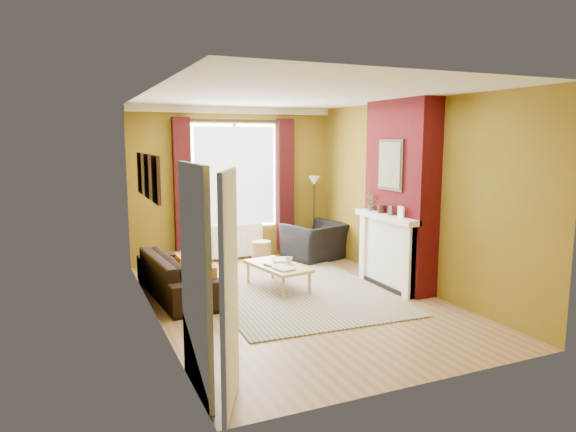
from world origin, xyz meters
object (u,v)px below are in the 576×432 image
(sofa, at_px, (181,275))
(armchair, at_px, (316,241))
(floor_lamp, at_px, (314,193))
(wicker_stool, at_px, (261,253))
(coffee_table, at_px, (278,267))

(sofa, height_order, armchair, armchair)
(floor_lamp, bearing_deg, wicker_stool, -165.20)
(armchair, distance_m, coffee_table, 2.04)
(coffee_table, relative_size, floor_lamp, 0.78)
(armchair, distance_m, floor_lamp, 0.94)
(sofa, height_order, floor_lamp, floor_lamp)
(wicker_stool, xyz_separation_m, floor_lamp, (1.20, 0.32, 1.00))
(wicker_stool, relative_size, floor_lamp, 0.28)
(armchair, bearing_deg, wicker_stool, -18.41)
(sofa, relative_size, floor_lamp, 1.35)
(sofa, relative_size, armchair, 1.99)
(wicker_stool, bearing_deg, sofa, -144.12)
(coffee_table, xyz_separation_m, floor_lamp, (1.51, 1.82, 0.87))
(armchair, xyz_separation_m, coffee_table, (-1.38, -1.50, -0.01))
(sofa, height_order, wicker_stool, sofa)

